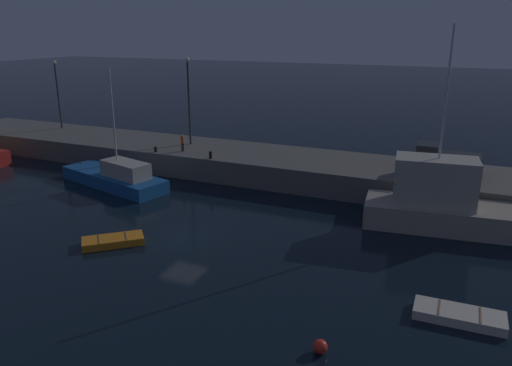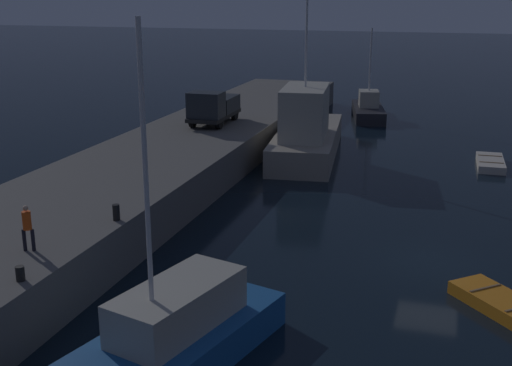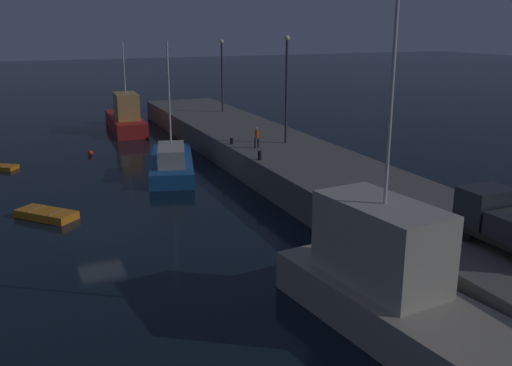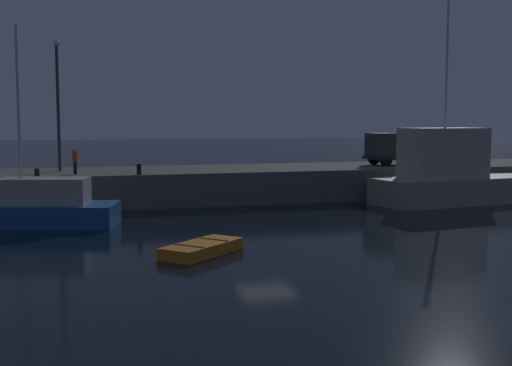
{
  "view_description": "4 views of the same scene",
  "coord_description": "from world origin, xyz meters",
  "views": [
    {
      "loc": [
        16.57,
        -25.46,
        13.27
      ],
      "look_at": [
        1.57,
        8.34,
        1.62
      ],
      "focal_mm": 34.91,
      "sensor_mm": 36.0,
      "label": 1
    },
    {
      "loc": [
        -25.96,
        -0.54,
        10.74
      ],
      "look_at": [
        1.19,
        7.88,
        2.41
      ],
      "focal_mm": 46.11,
      "sensor_mm": 36.0,
      "label": 2
    },
    {
      "loc": [
        31.89,
        -3.71,
        11.5
      ],
      "look_at": [
        0.34,
        9.59,
        1.89
      ],
      "focal_mm": 40.39,
      "sensor_mm": 36.0,
      "label": 3
    },
    {
      "loc": [
        -8.87,
        -28.25,
        5.39
      ],
      "look_at": [
        1.51,
        6.83,
        1.89
      ],
      "focal_mm": 46.2,
      "sensor_mm": 36.0,
      "label": 4
    }
  ],
  "objects": [
    {
      "name": "fishing_boat_white",
      "position": [
        15.94,
        8.95,
        1.72
      ],
      "size": [
        13.35,
        5.43,
        13.46
      ],
      "color": "gray",
      "rests_on": "ground"
    },
    {
      "name": "bollard_west",
      "position": [
        -4.4,
        11.87,
        2.43
      ],
      "size": [
        0.28,
        0.28,
        0.64
      ],
      "primitive_type": "cylinder",
      "color": "black",
      "rests_on": "pier_quay"
    },
    {
      "name": "fishing_trawler_red",
      "position": [
        31.31,
        6.94,
        0.79
      ],
      "size": [
        7.81,
        3.98,
        7.72
      ],
      "color": "#232328",
      "rests_on": "ground"
    },
    {
      "name": "pier_quay",
      "position": [
        0.0,
        15.41,
        1.05
      ],
      "size": [
        76.72,
        8.07,
        2.11
      ],
      "color": "#5B5956",
      "rests_on": "ground"
    },
    {
      "name": "bollard_central",
      "position": [
        -10.28,
        11.97,
        2.35
      ],
      "size": [
        0.28,
        0.28,
        0.48
      ],
      "primitive_type": "cylinder",
      "color": "black",
      "rests_on": "pier_quay"
    },
    {
      "name": "ground_plane",
      "position": [
        0.0,
        0.0,
        0.0
      ],
      "size": [
        320.0,
        320.0,
        0.0
      ],
      "primitive_type": "plane",
      "color": "black"
    },
    {
      "name": "utility_truck",
      "position": [
        14.83,
        15.12,
        3.28
      ],
      "size": [
        5.15,
        2.27,
        2.35
      ],
      "color": "black",
      "rests_on": "pier_quay"
    },
    {
      "name": "fishing_boat_orange",
      "position": [
        -11.17,
        7.26,
        0.86
      ],
      "size": [
        11.41,
        5.91,
        10.15
      ],
      "color": "#195193",
      "rests_on": "ground"
    },
    {
      "name": "rowboat_white_mid",
      "position": [
        -3.55,
        -2.58,
        0.24
      ],
      "size": [
        3.85,
        3.7,
        0.52
      ],
      "color": "orange",
      "rests_on": "ground"
    },
    {
      "name": "dinghy_orange_near",
      "position": [
        17.03,
        -2.81,
        0.24
      ],
      "size": [
        4.16,
        1.72,
        0.51
      ],
      "color": "beige",
      "rests_on": "ground"
    },
    {
      "name": "dockworker",
      "position": [
        -8.1,
        13.2,
        3.04
      ],
      "size": [
        0.36,
        0.43,
        1.64
      ],
      "color": "black",
      "rests_on": "pier_quay"
    }
  ]
}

